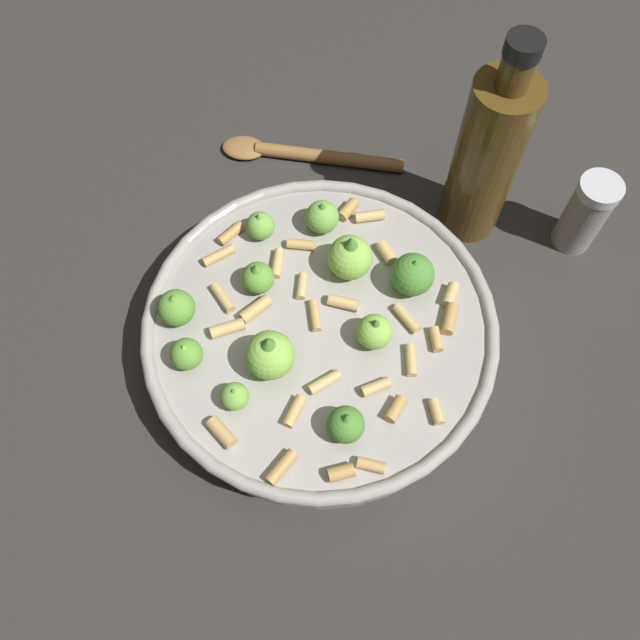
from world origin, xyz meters
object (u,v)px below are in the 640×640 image
Objects in this scene: pepper_shaker at (586,214)px; wooden_spoon at (301,154)px; cooking_pan at (319,331)px; olive_oil_bottle at (487,157)px.

pepper_shaker is 0.33m from wooden_spoon.
wooden_spoon is (-0.22, 0.12, -0.03)m from cooking_pan.
cooking_pan is 0.31m from pepper_shaker.
pepper_shaker is (0.04, 0.31, 0.02)m from cooking_pan.
cooking_pan is at bearing -27.82° from wooden_spoon.
pepper_shaker is 0.13m from olive_oil_bottle.
olive_oil_bottle is at bearing -136.96° from pepper_shaker.
olive_oil_bottle is 1.38× the size of wooden_spoon.
olive_oil_bottle reaches higher than cooking_pan.
pepper_shaker is at bearing 36.17° from wooden_spoon.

